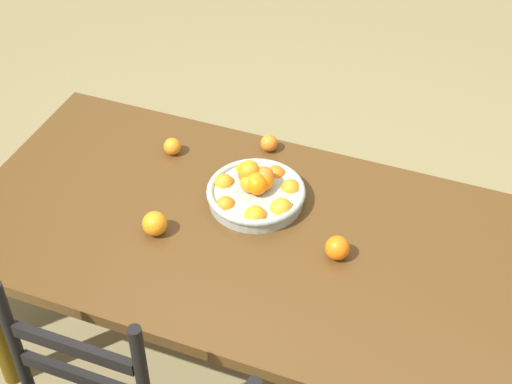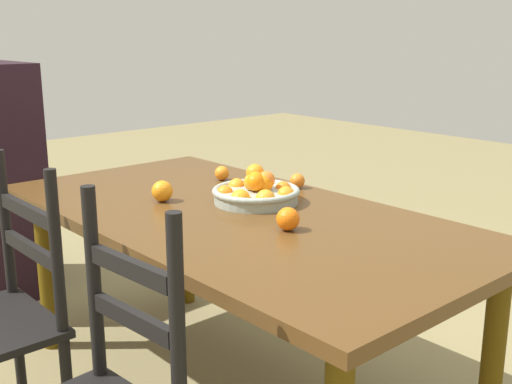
# 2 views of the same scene
# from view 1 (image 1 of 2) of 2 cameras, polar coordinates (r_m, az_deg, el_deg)

# --- Properties ---
(ground_plane) EXTENTS (12.00, 12.00, 0.00)m
(ground_plane) POSITION_cam_1_polar(r_m,az_deg,el_deg) (2.97, -0.26, -12.89)
(ground_plane) COLOR olive
(dining_table) EXTENTS (1.87, 0.95, 0.72)m
(dining_table) POSITION_cam_1_polar(r_m,az_deg,el_deg) (2.48, -0.30, -4.21)
(dining_table) COLOR #503316
(dining_table) RESTS_ON ground
(fruit_bowl) EXTENTS (0.33, 0.33, 0.14)m
(fruit_bowl) POSITION_cam_1_polar(r_m,az_deg,el_deg) (2.50, 0.03, 0.05)
(fruit_bowl) COLOR #95A296
(fruit_bowl) RESTS_ON dining_table
(orange_loose_0) EXTENTS (0.08, 0.08, 0.08)m
(orange_loose_0) POSITION_cam_1_polar(r_m,az_deg,el_deg) (2.41, -7.54, -2.34)
(orange_loose_0) COLOR orange
(orange_loose_0) RESTS_ON dining_table
(orange_loose_1) EXTENTS (0.06, 0.06, 0.06)m
(orange_loose_1) POSITION_cam_1_polar(r_m,az_deg,el_deg) (2.72, 0.98, 3.66)
(orange_loose_1) COLOR orange
(orange_loose_1) RESTS_ON dining_table
(orange_loose_2) EXTENTS (0.08, 0.08, 0.08)m
(orange_loose_2) POSITION_cam_1_polar(r_m,az_deg,el_deg) (2.33, 6.08, -4.16)
(orange_loose_2) COLOR orange
(orange_loose_2) RESTS_ON dining_table
(orange_loose_3) EXTENTS (0.06, 0.06, 0.06)m
(orange_loose_3) POSITION_cam_1_polar(r_m,az_deg,el_deg) (2.72, -6.25, 3.40)
(orange_loose_3) COLOR orange
(orange_loose_3) RESTS_ON dining_table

